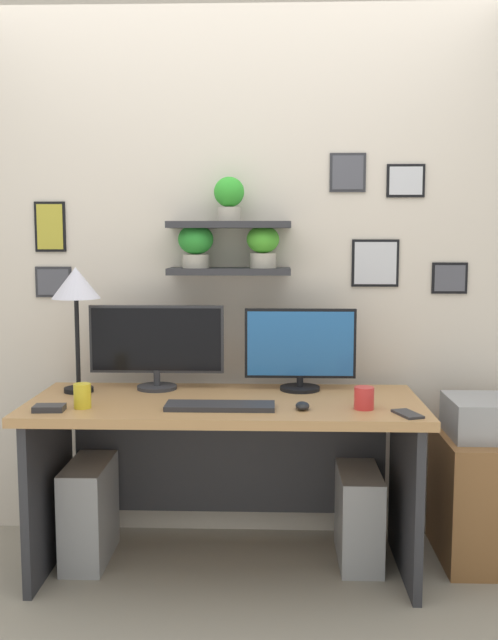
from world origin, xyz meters
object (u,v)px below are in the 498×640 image
(scissors_tray, at_px, (49,408))
(computer_tower_right, at_px, (359,516))
(keyboard, at_px, (220,406))
(drawer_cabinet, at_px, (489,497))
(computer_mouse, at_px, (302,406))
(pen_cup, at_px, (82,396))
(printer, at_px, (492,417))
(cell_phone, at_px, (408,414))
(computer_tower_left, at_px, (89,511))
(monitor_right, at_px, (300,348))
(desk_lamp, at_px, (76,290))
(monitor_left, at_px, (157,344))
(coffee_mug, at_px, (364,398))
(desk, at_px, (226,444))

(scissors_tray, bearing_deg, computer_tower_right, 14.09)
(keyboard, relative_size, drawer_cabinet, 0.78)
(keyboard, relative_size, computer_mouse, 4.89)
(pen_cup, bearing_deg, computer_mouse, 0.42)
(printer, height_order, computer_tower_right, printer)
(cell_phone, xyz_separation_m, computer_tower_left, (-1.34, 0.31, -0.53))
(monitor_right, relative_size, keyboard, 1.14)
(desk_lamp, xyz_separation_m, pen_cup, (0.10, -0.30, -0.41))
(monitor_left, height_order, printer, monitor_left)
(drawer_cabinet, height_order, computer_tower_left, drawer_cabinet)
(coffee_mug, height_order, pen_cup, pen_cup)
(desk, distance_m, drawer_cabinet, 1.20)
(monitor_right, distance_m, computer_tower_left, 1.19)
(desk_lamp, bearing_deg, monitor_left, 13.33)
(monitor_left, relative_size, computer_mouse, 6.77)
(cell_phone, bearing_deg, keyboard, 153.62)
(printer, bearing_deg, keyboard, -165.78)
(keyboard, relative_size, cell_phone, 3.14)
(coffee_mug, bearing_deg, printer, 25.60)
(monitor_left, distance_m, coffee_mug, 0.98)
(monitor_right, relative_size, computer_tower_left, 1.13)
(computer_tower_left, xyz_separation_m, computer_tower_right, (1.20, 0.03, -0.02))
(coffee_mug, xyz_separation_m, printer, (0.60, 0.29, -0.15))
(monitor_left, relative_size, computer_tower_right, 1.48)
(computer_mouse, height_order, drawer_cabinet, computer_mouse)
(desk_lamp, relative_size, computer_tower_right, 1.36)
(keyboard, bearing_deg, coffee_mug, 1.12)
(desk, relative_size, pen_cup, 16.60)
(scissors_tray, xyz_separation_m, computer_tower_right, (1.27, 0.32, -0.56))
(coffee_mug, relative_size, computer_tower_right, 0.22)
(pen_cup, xyz_separation_m, scissors_tray, (-0.12, -0.05, -0.04))
(desk, height_order, cell_phone, cell_phone)
(desk_lamp, xyz_separation_m, computer_tower_right, (1.25, -0.04, -1.00))
(desk_lamp, relative_size, printer, 1.47)
(cell_phone, height_order, computer_tower_right, cell_phone)
(cell_phone, xyz_separation_m, drawer_cabinet, (0.44, 0.38, -0.47))
(drawer_cabinet, height_order, printer, printer)
(scissors_tray, height_order, drawer_cabinet, scissors_tray)
(monitor_left, height_order, cell_phone, monitor_left)
(keyboard, relative_size, printer, 1.16)
(computer_mouse, height_order, pen_cup, pen_cup)
(keyboard, distance_m, scissors_tray, 0.68)
(desk_lamp, bearing_deg, desk, -6.99)
(keyboard, distance_m, printer, 1.22)
(desk, height_order, keyboard, keyboard)
(monitor_left, relative_size, pen_cup, 6.10)
(desk_lamp, distance_m, pen_cup, 0.52)
(drawer_cabinet, bearing_deg, desk_lamp, -179.73)
(printer, relative_size, computer_tower_left, 0.86)
(computer_tower_left, height_order, computer_tower_right, computer_tower_left)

